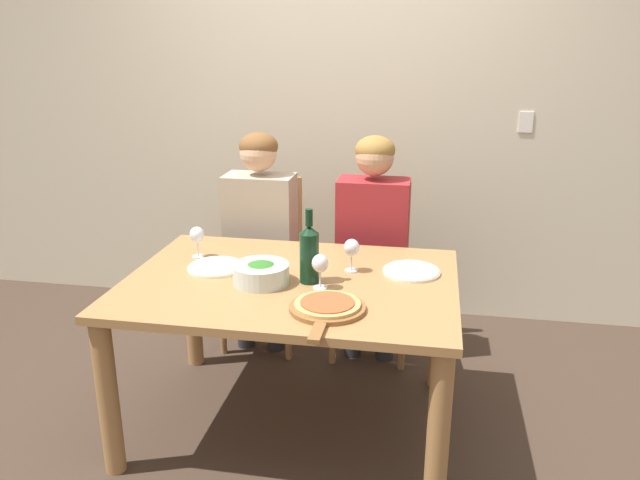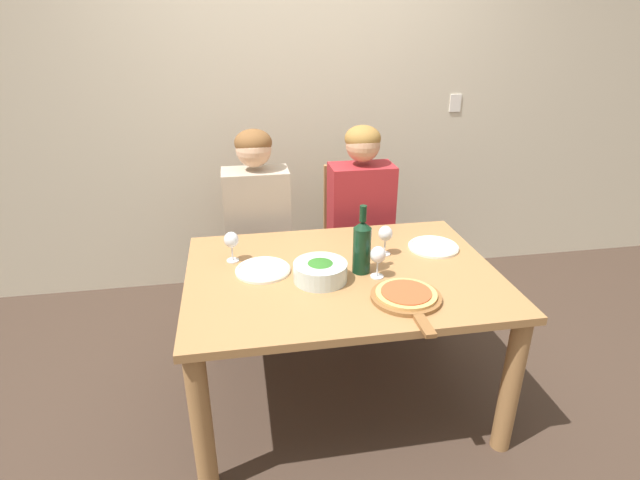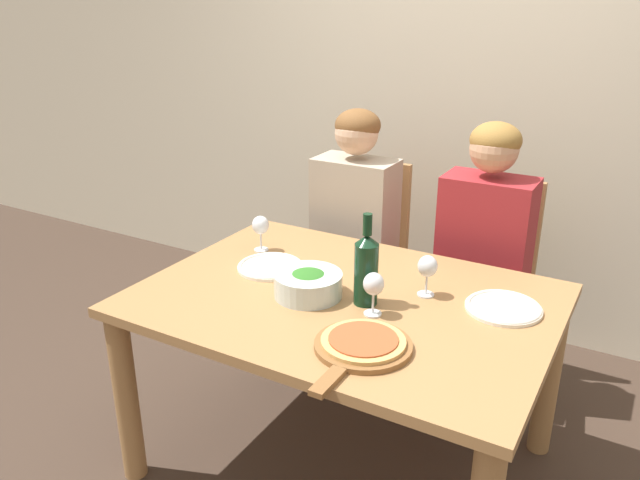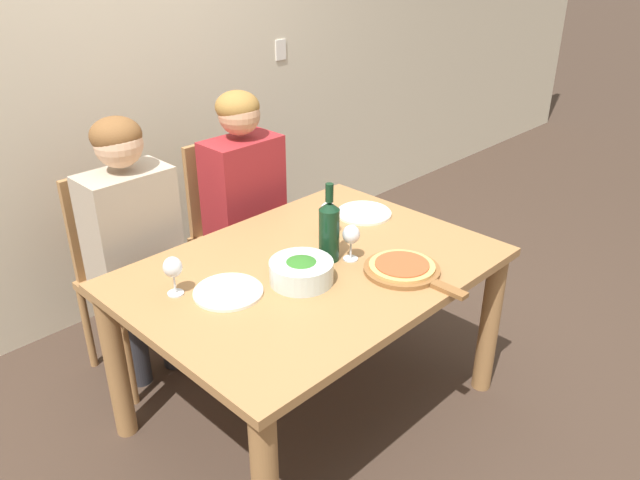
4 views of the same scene
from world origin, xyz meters
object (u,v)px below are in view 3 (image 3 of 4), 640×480
object	(u,v)px
broccoli_bowl	(308,284)
pizza_on_board	(362,345)
chair_right	(486,277)
person_man	(484,237)
wine_glass_right	(427,268)
wine_glass_left	(261,227)
dinner_plate_right	(503,307)
wine_bottle	(366,268)
chair_left	(363,251)
wine_glass_centre	(374,286)
dinner_plate_left	(270,266)
person_woman	(353,213)

from	to	relation	value
broccoli_bowl	pizza_on_board	bearing A→B (deg)	-35.46
chair_right	person_man	bearing A→B (deg)	-90.00
broccoli_bowl	wine_glass_right	bearing A→B (deg)	30.00
wine_glass_left	wine_glass_right	bearing A→B (deg)	-4.13
dinner_plate_right	wine_bottle	bearing A→B (deg)	-156.61
chair_left	dinner_plate_right	bearing A→B (deg)	-38.66
wine_bottle	dinner_plate_right	xyz separation A→B (m)	(0.43, 0.18, -0.12)
wine_glass_centre	pizza_on_board	bearing A→B (deg)	-72.87
chair_right	wine_glass_left	size ratio (longest dim) A/B	6.34
chair_right	pizza_on_board	xyz separation A→B (m)	(-0.07, -1.15, 0.22)
dinner_plate_left	dinner_plate_right	xyz separation A→B (m)	(0.87, 0.11, 0.00)
chair_left	wine_glass_centre	xyz separation A→B (m)	(0.49, -0.94, 0.31)
person_woman	wine_glass_left	bearing A→B (deg)	-105.34
person_man	wine_glass_left	size ratio (longest dim) A/B	8.21
wine_bottle	wine_glass_centre	world-z (taller)	wine_bottle
chair_left	wine_glass_left	size ratio (longest dim) A/B	6.34
wine_glass_centre	wine_glass_right	bearing A→B (deg)	65.59
broccoli_bowl	wine_glass_left	size ratio (longest dim) A/B	1.60
wine_glass_right	wine_bottle	bearing A→B (deg)	-135.10
wine_bottle	dinner_plate_right	distance (m)	0.48
person_woman	person_man	distance (m)	0.63
wine_bottle	dinner_plate_left	xyz separation A→B (m)	(-0.45, 0.08, -0.12)
dinner_plate_left	wine_glass_centre	distance (m)	0.53
person_man	broccoli_bowl	world-z (taller)	person_man
broccoli_bowl	wine_bottle	bearing A→B (deg)	13.61
dinner_plate_left	pizza_on_board	bearing A→B (deg)	-32.05
person_woman	wine_glass_right	world-z (taller)	person_woman
chair_right	wine_glass_right	distance (m)	0.78
wine_glass_left	chair_right	bearing A→B (deg)	40.32
chair_right	dinner_plate_left	world-z (taller)	chair_right
broccoli_bowl	wine_glass_centre	bearing A→B (deg)	-3.47
chair_right	broccoli_bowl	distance (m)	1.03
chair_left	person_man	xyz separation A→B (m)	(0.63, -0.11, 0.23)
broccoli_bowl	wine_glass_right	distance (m)	0.42
person_woman	dinner_plate_left	distance (m)	0.68
wine_bottle	wine_glass_right	bearing A→B (deg)	44.90
wine_bottle	wine_glass_centre	bearing A→B (deg)	-47.58
pizza_on_board	wine_glass_right	bearing A→B (deg)	85.46
person_woman	broccoli_bowl	distance (m)	0.84
person_woman	wine_glass_right	size ratio (longest dim) A/B	8.21
chair_right	pizza_on_board	distance (m)	1.18
chair_right	dinner_plate_left	distance (m)	1.04
broccoli_bowl	dinner_plate_right	size ratio (longest dim) A/B	0.95
chair_right	broccoli_bowl	bearing A→B (deg)	-113.15
wine_bottle	broccoli_bowl	size ratio (longest dim) A/B	1.35
chair_left	wine_bottle	world-z (taller)	wine_bottle
chair_right	person_woman	xyz separation A→B (m)	(-0.63, -0.11, 0.23)
person_woman	person_man	world-z (taller)	same
broccoli_bowl	dinner_plate_left	bearing A→B (deg)	152.82
chair_right	wine_glass_left	bearing A→B (deg)	-139.68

